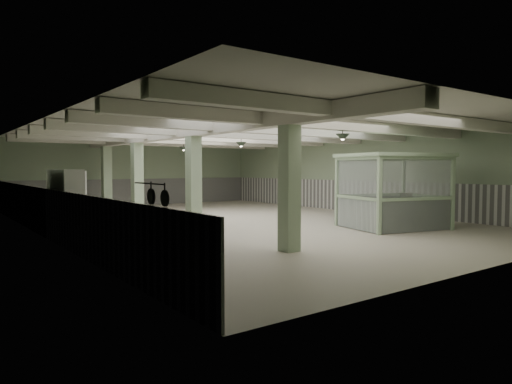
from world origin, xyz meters
TOP-DOWN VIEW (x-y plane):
  - floor at (0.00, 0.00)m, footprint 20.00×20.00m
  - ceiling at (0.00, 0.00)m, footprint 14.00×20.00m
  - wall_back at (0.00, 10.00)m, footprint 14.00×0.02m
  - wall_front at (0.00, -10.00)m, footprint 14.00×0.02m
  - wall_left at (-7.00, 0.00)m, footprint 0.02×20.00m
  - wall_right at (7.00, 0.00)m, footprint 0.02×20.00m
  - wainscot_left at (-6.97, 0.00)m, footprint 0.05×19.90m
  - wainscot_right at (6.97, 0.00)m, footprint 0.05×19.90m
  - wainscot_back at (0.00, 9.97)m, footprint 13.90×0.05m
  - girder at (-2.50, 0.00)m, footprint 0.45×19.90m
  - beam_a at (0.00, -7.50)m, footprint 13.90×0.35m
  - beam_b at (0.00, -5.00)m, footprint 13.90×0.35m
  - beam_c at (0.00, -2.50)m, footprint 13.90×0.35m
  - beam_d at (0.00, 0.00)m, footprint 13.90×0.35m
  - beam_e at (0.00, 2.50)m, footprint 13.90×0.35m
  - beam_f at (0.00, 5.00)m, footprint 13.90×0.35m
  - beam_g at (0.00, 7.50)m, footprint 13.90×0.35m
  - column_a at (-2.50, -6.00)m, footprint 0.42×0.42m
  - column_b at (-2.50, -1.00)m, footprint 0.42×0.42m
  - column_c at (-2.50, 4.00)m, footprint 0.42×0.42m
  - column_d at (-2.50, 8.00)m, footprint 0.42×0.42m
  - hook_rail at (-6.93, -7.60)m, footprint 0.02×1.20m
  - pendant_front at (0.50, -5.00)m, footprint 0.44×0.44m
  - pendant_mid at (0.50, 0.50)m, footprint 0.44×0.44m
  - pendant_back at (0.50, 5.50)m, footprint 0.44×0.44m
  - prep_counter at (-6.54, -4.60)m, footprint 0.90×5.16m
  - pitcher_near at (-6.52, -4.88)m, footprint 0.24×0.27m
  - pitcher_far at (-6.62, -3.75)m, footprint 0.22×0.25m
  - veg_colander at (-6.64, -4.06)m, footprint 0.52×0.52m
  - orange_bowl at (-6.48, -4.55)m, footprint 0.29×0.29m
  - skillet_near at (-6.88, -8.09)m, footprint 0.03×0.26m
  - skillet_far at (-6.88, -7.56)m, footprint 0.04×0.27m
  - walkin_cooler at (-6.62, -0.93)m, footprint 1.00×2.12m
  - guard_booth at (3.38, -4.72)m, footprint 3.83×3.47m
  - filing_cabinet at (5.10, -4.17)m, footprint 0.42×0.56m

SIDE VIEW (x-z plane):
  - floor at x=0.00m, z-range 0.00..0.00m
  - prep_counter at x=-6.54m, z-range 0.01..0.92m
  - filing_cabinet at x=5.10m, z-range 0.00..1.16m
  - wainscot_left at x=-6.97m, z-range 0.00..1.50m
  - wainscot_right at x=6.97m, z-range 0.00..1.50m
  - wainscot_back at x=0.00m, z-range 0.00..1.50m
  - orange_bowl at x=-6.48m, z-range 0.90..0.98m
  - walkin_cooler at x=-6.62m, z-range 0.00..1.94m
  - veg_colander at x=-6.64m, z-range 0.90..1.09m
  - pitcher_far at x=-6.62m, z-range 0.90..1.18m
  - pitcher_near at x=-6.52m, z-range 0.90..1.19m
  - skillet_near at x=-6.88m, z-range 1.50..1.76m
  - skillet_far at x=-6.88m, z-range 1.49..1.77m
  - guard_booth at x=3.38m, z-range 0.46..3.07m
  - wall_back at x=0.00m, z-range 0.00..3.60m
  - wall_front at x=0.00m, z-range 0.00..3.60m
  - wall_left at x=-7.00m, z-range 0.00..3.60m
  - wall_right at x=7.00m, z-range 0.00..3.60m
  - column_a at x=-2.50m, z-range 0.00..3.60m
  - column_b at x=-2.50m, z-range 0.00..3.60m
  - column_c at x=-2.50m, z-range 0.00..3.60m
  - column_d at x=-2.50m, z-range 0.00..3.60m
  - hook_rail at x=-6.93m, z-range 1.84..1.86m
  - pendant_front at x=0.50m, z-range 2.94..3.16m
  - pendant_mid at x=0.50m, z-range 2.94..3.16m
  - pendant_back at x=0.50m, z-range 2.94..3.16m
  - girder at x=-2.50m, z-range 3.18..3.58m
  - beam_a at x=0.00m, z-range 3.26..3.58m
  - beam_b at x=0.00m, z-range 3.26..3.58m
  - beam_c at x=0.00m, z-range 3.26..3.58m
  - beam_d at x=0.00m, z-range 3.26..3.58m
  - beam_e at x=0.00m, z-range 3.26..3.58m
  - beam_f at x=0.00m, z-range 3.26..3.58m
  - beam_g at x=0.00m, z-range 3.26..3.58m
  - ceiling at x=0.00m, z-range 3.59..3.61m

